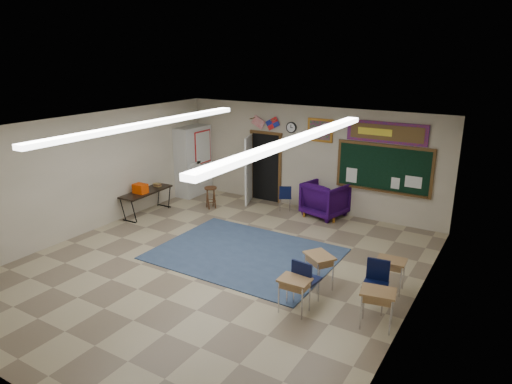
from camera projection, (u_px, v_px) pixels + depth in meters
The scene contains 25 objects.
floor at pixel (218, 265), 9.92m from camera, with size 9.00×9.00×0.00m, color tan.
back_wall at pixel (308, 158), 13.14m from camera, with size 8.00×0.04×3.00m, color beige.
front_wall at pixel (7, 295), 5.80m from camera, with size 8.00×0.04×3.00m, color beige.
left_wall at pixel (87, 174), 11.46m from camera, with size 0.04×9.00×3.00m, color beige.
right_wall at pixel (413, 240), 7.48m from camera, with size 0.04×9.00×3.00m, color beige.
ceiling at pixel (214, 128), 9.03m from camera, with size 8.00×9.00×0.04m, color beige.
area_rug at pixel (245, 254), 10.47m from camera, with size 4.00×3.00×0.02m, color #354965.
fluorescent_strips at pixel (214, 131), 9.04m from camera, with size 3.86×6.00×0.10m, color white, non-canonical shape.
doorway at pixel (261, 168), 13.90m from camera, with size 1.10×0.89×2.16m.
chalkboard at pixel (383, 170), 12.03m from camera, with size 2.55×0.14×1.30m.
bulletin_board at pixel (386, 133), 11.74m from camera, with size 2.10×0.05×0.55m.
framed_art_print at pixel (320, 130), 12.69m from camera, with size 0.75×0.05×0.65m.
wall_clock at pixel (291, 128), 13.13m from camera, with size 0.32×0.05×0.32m.
wall_flags at pixel (265, 121), 13.50m from camera, with size 1.16×0.06×0.70m, color red, non-canonical shape.
storage_cabinet at pixel (193, 161), 14.57m from camera, with size 0.59×1.25×2.20m.
wingback_armchair at pixel (325, 199), 12.79m from camera, with size 1.04×1.07×0.98m, color #1E0538.
student_chair_reading at pixel (285, 197), 13.28m from camera, with size 0.38×0.38×0.76m, color black, non-canonical shape.
student_chair_desk_a at pixel (307, 281), 8.33m from camera, with size 0.45×0.45×0.90m, color black, non-canonical shape.
student_chair_desk_b at pixel (375, 286), 8.12m from camera, with size 0.45×0.45×0.90m, color black, non-canonical shape.
student_desk_front_left at pixel (319, 269), 8.91m from camera, with size 0.72×0.68×0.69m.
student_desk_front_right at pixel (390, 273), 8.79m from camera, with size 0.57×0.44×0.65m.
student_desk_back_left at pixel (294, 294), 8.06m from camera, with size 0.55×0.42×0.65m.
student_desk_back_right at pixel (377, 307), 7.61m from camera, with size 0.64×0.52×0.68m.
folding_table at pixel (147, 201), 12.94m from camera, with size 0.62×1.68×0.95m.
wooden_stool at pixel (211, 197), 13.45m from camera, with size 0.36×0.36×0.64m.
Camera 1 is at (5.39, -7.25, 4.47)m, focal length 32.00 mm.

